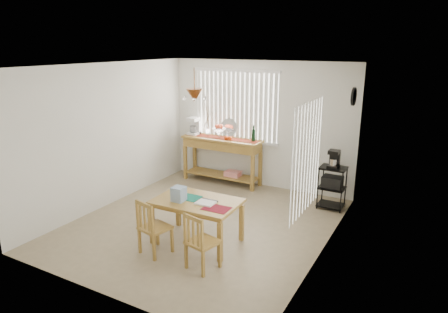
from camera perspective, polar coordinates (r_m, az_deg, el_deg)
The scene contains 10 objects.
ground at distance 6.81m, azimuth -3.02°, elevation -9.58°, with size 4.00×4.50×0.01m, color gray.
room_shell at distance 6.28m, azimuth -3.14°, elevation 4.58°, with size 4.20×4.70×2.70m.
sideboard at distance 8.51m, azimuth -0.25°, elevation 1.04°, with size 1.75×0.49×0.98m.
sideboard_items at distance 8.58m, azimuth -1.93°, elevation 3.92°, with size 1.66×0.42×0.75m.
wire_cart at distance 7.50m, azimuth 15.19°, elevation -3.76°, with size 0.46×0.37×0.78m.
cart_items at distance 7.37m, azimuth 15.46°, elevation -0.37°, with size 0.18×0.22×0.32m.
dining_table at distance 5.99m, azimuth -3.91°, elevation -6.96°, with size 1.28×0.84×0.67m.
table_items at distance 5.91m, azimuth -5.50°, elevation -5.68°, with size 0.97×0.44×0.22m.
chair_left at distance 5.82m, azimuth -10.10°, elevation -9.97°, with size 0.46×0.46×0.83m.
chair_right at distance 5.38m, azimuth -3.33°, elevation -12.11°, with size 0.45×0.45×0.81m.
Camera 1 is at (3.27, -5.20, 2.92)m, focal length 32.00 mm.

